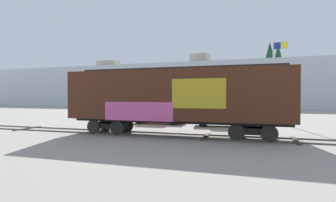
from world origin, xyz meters
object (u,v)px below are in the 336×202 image
at_px(freight_car, 176,96).
at_px(flagpole, 275,71).
at_px(parked_car_red, 158,115).
at_px(parked_car_green, 223,116).

distance_m(freight_car, flagpole, 13.63).
relative_size(parked_car_red, parked_car_green, 0.95).
bearing_deg(flagpole, parked_car_green, -126.58).
distance_m(flagpole, parked_car_green, 8.16).
relative_size(flagpole, parked_car_red, 1.68).
relative_size(freight_car, parked_car_red, 2.90).
bearing_deg(parked_car_red, parked_car_green, -2.90).
bearing_deg(freight_car, parked_car_green, 70.55).
bearing_deg(parked_car_green, parked_car_red, 177.10).
xyz_separation_m(freight_car, parked_car_green, (2.15, 6.09, -1.60)).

